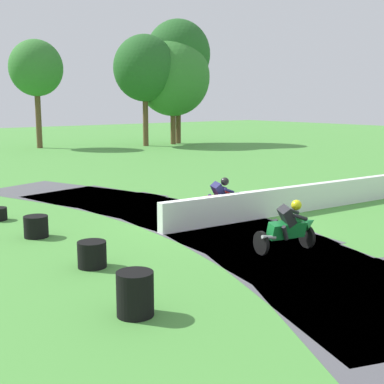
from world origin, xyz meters
name	(u,v)px	position (x,y,z in m)	size (l,w,h in m)	color
ground_plane	(212,226)	(0.00, 0.00, 0.00)	(120.00, 120.00, 0.00)	#4C933D
track_asphalt	(192,229)	(-0.74, 0.06, 0.00)	(7.65, 23.25, 0.01)	#515156
safety_barrier	(322,195)	(4.75, -0.35, 0.45)	(0.30, 13.21, 0.90)	white
motorcycle_lead_green	(290,227)	(-0.30, -3.33, 0.64)	(1.70, 1.03, 1.43)	black
motorcycle_chase_red	(221,200)	(0.72, 0.44, 0.66)	(1.69, 0.74, 1.43)	black
tire_stack_near	(135,294)	(-5.47, -4.33, 0.40)	(0.67, 0.67, 0.80)	black
tire_stack_mid_a	(92,254)	(-4.78, -1.38, 0.30)	(0.66, 0.66, 0.60)	black
tire_stack_mid_b	(36,227)	(-4.74, 1.99, 0.30)	(0.67, 0.67, 0.60)	black
tree_far_right	(173,77)	(16.65, 24.80, 5.65)	(6.22, 6.22, 8.93)	brown
tree_mid_rise	(36,68)	(6.21, 28.42, 6.15)	(4.12, 4.12, 8.36)	brown
tree_behind_barrier	(178,54)	(17.54, 25.25, 7.58)	(5.50, 5.50, 10.50)	brown
tree_distant	(145,68)	(13.89, 24.85, 6.26)	(5.09, 5.09, 8.96)	brown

